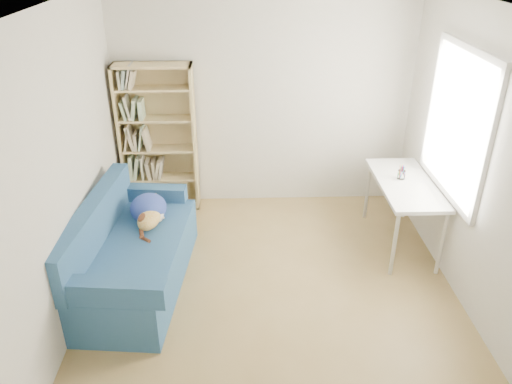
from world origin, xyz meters
TOP-DOWN VIEW (x-y plane):
  - ground at (0.00, 0.00)m, footprint 4.00×4.00m
  - room_shell at (0.10, 0.03)m, footprint 3.54×4.04m
  - sofa at (-1.34, 0.29)m, footprint 1.03×1.89m
  - bookshelf at (-1.25, 1.85)m, footprint 0.89×0.28m
  - desk at (1.45, 0.90)m, footprint 0.57×1.24m
  - pen_cup at (1.42, 0.99)m, footprint 0.08×0.08m

SIDE VIEW (x-z plane):
  - ground at x=0.00m, z-range 0.00..0.00m
  - sofa at x=-1.34m, z-range -0.11..0.79m
  - desk at x=1.45m, z-range 0.30..1.05m
  - pen_cup at x=1.42m, z-range 0.73..0.89m
  - bookshelf at x=-1.25m, z-range -0.07..1.72m
  - room_shell at x=0.10m, z-range 0.33..2.95m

